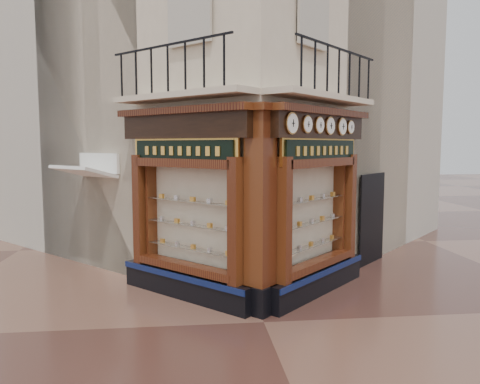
{
  "coord_description": "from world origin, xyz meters",
  "views": [
    {
      "loc": [
        -1.32,
        -8.14,
        3.22
      ],
      "look_at": [
        -0.22,
        2.0,
        2.19
      ],
      "focal_mm": 35.0,
      "sensor_mm": 36.0,
      "label": 1
    }
  ],
  "objects": [
    {
      "name": "neighbour_left",
      "position": [
        -2.47,
        8.63,
        5.5
      ],
      "size": [
        11.31,
        11.31,
        11.0
      ],
      "primitive_type": "cube",
      "rotation": [
        0.0,
        0.0,
        0.79
      ],
      "color": "#B8AFA1",
      "rests_on": "ground"
    },
    {
      "name": "shopfront_left",
      "position": [
        -1.41,
        1.57,
        1.98
      ],
      "size": [
        2.86,
        2.86,
        3.98
      ],
      "rotation": [
        0.0,
        0.0,
        2.36
      ],
      "color": "black",
      "rests_on": "ground"
    },
    {
      "name": "shopfront_right",
      "position": [
        1.41,
        1.57,
        1.98
      ],
      "size": [
        2.86,
        2.86,
        3.98
      ],
      "rotation": [
        0.0,
        0.0,
        0.79
      ],
      "color": "black",
      "rests_on": "ground"
    },
    {
      "name": "balcony",
      "position": [
        0.0,
        1.49,
        4.22
      ],
      "size": [
        5.94,
        2.97,
        1.03
      ],
      "color": "beige",
      "rests_on": "ground"
    },
    {
      "name": "corner_pilaster",
      "position": [
        0.0,
        0.5,
        1.95
      ],
      "size": [
        0.85,
        0.85,
        3.98
      ],
      "rotation": [
        0.0,
        0.0,
        0.79
      ],
      "color": "black",
      "rests_on": "ground"
    },
    {
      "name": "clock_c",
      "position": [
        1.32,
        1.21,
        3.62
      ],
      "size": [
        0.28,
        0.28,
        0.35
      ],
      "rotation": [
        0.0,
        0.0,
        0.79
      ],
      "color": "#A87338",
      "rests_on": "ground"
    },
    {
      "name": "ground",
      "position": [
        0.0,
        0.0,
        0.0
      ],
      "size": [
        80.0,
        80.0,
        0.0
      ],
      "primitive_type": "plane",
      "color": "#492A22",
      "rests_on": "ground"
    },
    {
      "name": "main_building",
      "position": [
        0.0,
        6.16,
        6.0
      ],
      "size": [
        11.31,
        11.31,
        12.0
      ],
      "primitive_type": "cube",
      "rotation": [
        0.0,
        0.0,
        0.79
      ],
      "color": "beige",
      "rests_on": "ground"
    },
    {
      "name": "neighbour_right",
      "position": [
        2.47,
        8.63,
        5.5
      ],
      "size": [
        11.31,
        11.31,
        11.0
      ],
      "primitive_type": "cube",
      "rotation": [
        0.0,
        0.0,
        0.79
      ],
      "color": "#B8AFA1",
      "rests_on": "ground"
    },
    {
      "name": "clock_b",
      "position": [
        0.98,
        0.87,
        3.62
      ],
      "size": [
        0.28,
        0.28,
        0.35
      ],
      "rotation": [
        0.0,
        0.0,
        0.79
      ],
      "color": "#A87338",
      "rests_on": "ground"
    },
    {
      "name": "awning",
      "position": [
        -3.92,
        3.71,
        0.0
      ],
      "size": [
        1.79,
        1.79,
        0.33
      ],
      "primitive_type": null,
      "rotation": [
        0.26,
        0.0,
        2.36
      ],
      "color": "white",
      "rests_on": "ground"
    },
    {
      "name": "signboard_left",
      "position": [
        -1.46,
        1.51,
        3.1
      ],
      "size": [
        2.14,
        2.14,
        0.57
      ],
      "rotation": [
        0.0,
        0.0,
        2.36
      ],
      "color": "gold",
      "rests_on": "ground"
    },
    {
      "name": "clock_a",
      "position": [
        0.59,
        0.48,
        3.62
      ],
      "size": [
        0.33,
        0.33,
        0.41
      ],
      "rotation": [
        0.0,
        0.0,
        0.79
      ],
      "color": "#A87338",
      "rests_on": "ground"
    },
    {
      "name": "signboard_right",
      "position": [
        1.46,
        1.51,
        3.1
      ],
      "size": [
        2.19,
        2.19,
        0.59
      ],
      "rotation": [
        0.0,
        0.0,
        0.79
      ],
      "color": "gold",
      "rests_on": "ground"
    },
    {
      "name": "clock_f",
      "position": [
        2.33,
        2.22,
        3.62
      ],
      "size": [
        0.26,
        0.26,
        0.31
      ],
      "rotation": [
        0.0,
        0.0,
        0.79
      ],
      "color": "#A87338",
      "rests_on": "ground"
    },
    {
      "name": "clock_e",
      "position": [
        2.03,
        1.93,
        3.62
      ],
      "size": [
        0.31,
        0.31,
        0.39
      ],
      "rotation": [
        0.0,
        0.0,
        0.79
      ],
      "color": "#A87338",
      "rests_on": "ground"
    },
    {
      "name": "clock_d",
      "position": [
        1.64,
        1.53,
        3.62
      ],
      "size": [
        0.31,
        0.31,
        0.38
      ],
      "rotation": [
        0.0,
        0.0,
        0.79
      ],
      "color": "#A87338",
      "rests_on": "ground"
    }
  ]
}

